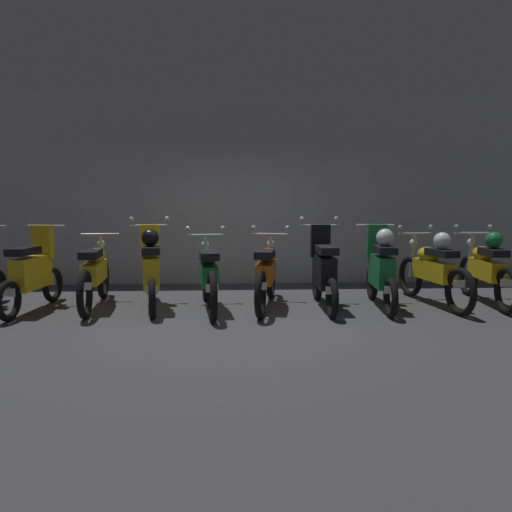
% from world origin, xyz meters
% --- Properties ---
extents(ground_plane, '(80.00, 80.00, 0.00)m').
position_xyz_m(ground_plane, '(0.00, 0.00, 0.00)').
color(ground_plane, '#424244').
extents(back_wall, '(16.00, 0.30, 3.37)m').
position_xyz_m(back_wall, '(0.00, 2.72, 1.68)').
color(back_wall, '#ADADB2').
rests_on(back_wall, ground).
extents(motorbike_slot_1, '(0.56, 1.68, 1.18)m').
position_xyz_m(motorbike_slot_1, '(-2.85, 0.58, 0.52)').
color(motorbike_slot_1, black).
rests_on(motorbike_slot_1, ground).
extents(motorbike_slot_2, '(0.56, 1.95, 1.03)m').
position_xyz_m(motorbike_slot_2, '(-2.04, 0.72, 0.49)').
color(motorbike_slot_2, black).
rests_on(motorbike_slot_2, ground).
extents(motorbike_slot_3, '(0.58, 1.67, 1.29)m').
position_xyz_m(motorbike_slot_3, '(-1.23, 0.63, 0.57)').
color(motorbike_slot_3, black).
rests_on(motorbike_slot_3, ground).
extents(motorbike_slot_4, '(0.59, 1.95, 1.15)m').
position_xyz_m(motorbike_slot_4, '(-0.41, 0.50, 0.49)').
color(motorbike_slot_4, black).
rests_on(motorbike_slot_4, ground).
extents(motorbike_slot_5, '(0.61, 1.93, 1.15)m').
position_xyz_m(motorbike_slot_5, '(0.41, 0.63, 0.49)').
color(motorbike_slot_5, black).
rests_on(motorbike_slot_5, ground).
extents(motorbike_slot_6, '(0.59, 1.68, 1.29)m').
position_xyz_m(motorbike_slot_6, '(1.22, 0.54, 0.53)').
color(motorbike_slot_6, black).
rests_on(motorbike_slot_6, ground).
extents(motorbike_slot_7, '(0.56, 1.68, 1.18)m').
position_xyz_m(motorbike_slot_7, '(2.04, 0.52, 0.57)').
color(motorbike_slot_7, black).
rests_on(motorbike_slot_7, ground).
extents(motorbike_slot_8, '(0.58, 1.94, 1.15)m').
position_xyz_m(motorbike_slot_8, '(2.85, 0.64, 0.53)').
color(motorbike_slot_8, black).
rests_on(motorbike_slot_8, ground).
extents(motorbike_slot_9, '(0.59, 1.95, 1.15)m').
position_xyz_m(motorbike_slot_9, '(3.67, 0.69, 0.53)').
color(motorbike_slot_9, black).
rests_on(motorbike_slot_9, ground).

